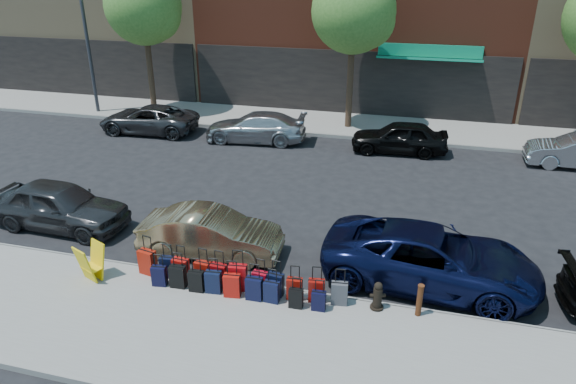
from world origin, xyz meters
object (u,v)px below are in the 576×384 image
(tree_left, at_px, (146,8))
(car_far_0, at_px, (148,119))
(suitcase_front_5, at_px, (238,277))
(fire_hydrant, at_px, (378,296))
(car_near_1, at_px, (211,233))
(car_far_1, at_px, (255,127))
(bollard, at_px, (420,300))
(tree_center, at_px, (357,14))
(streetlight, at_px, (88,24))
(display_rack, at_px, (91,263))
(car_near_2, at_px, (431,258))
(car_far_2, at_px, (399,137))
(car_near_0, at_px, (59,205))

(tree_left, relative_size, car_far_0, 1.55)
(tree_left, height_order, suitcase_front_5, tree_left)
(fire_hydrant, height_order, car_near_1, car_near_1)
(fire_hydrant, bearing_deg, car_far_1, 103.95)
(fire_hydrant, height_order, bollard, bollard)
(suitcase_front_5, relative_size, car_near_1, 0.27)
(car_near_1, distance_m, car_far_1, 9.97)
(tree_center, bearing_deg, streetlight, -177.02)
(car_far_0, bearing_deg, display_rack, 19.92)
(streetlight, bearing_deg, fire_hydrant, -39.87)
(fire_hydrant, distance_m, car_near_2, 1.99)
(streetlight, distance_m, display_rack, 17.28)
(tree_center, bearing_deg, fire_hydrant, -79.08)
(tree_center, xyz_separation_m, car_near_2, (3.89, -12.61, -4.66))
(display_rack, xyz_separation_m, car_far_1, (0.44, 11.94, 0.04))
(fire_hydrant, relative_size, car_far_1, 0.15)
(streetlight, xyz_separation_m, car_far_2, (15.92, -2.07, -3.97))
(car_far_0, bearing_deg, tree_center, 104.94)
(car_near_1, relative_size, car_near_2, 0.74)
(tree_left, height_order, bollard, tree_left)
(car_near_2, relative_size, car_far_2, 1.33)
(fire_hydrant, distance_m, car_far_1, 13.13)
(car_far_0, bearing_deg, car_near_2, 51.22)
(car_near_2, bearing_deg, streetlight, 59.49)
(tree_left, height_order, fire_hydrant, tree_left)
(suitcase_front_5, relative_size, car_near_2, 0.20)
(fire_hydrant, relative_size, car_near_0, 0.16)
(suitcase_front_5, relative_size, car_near_0, 0.25)
(suitcase_front_5, bearing_deg, car_far_0, 119.65)
(tree_left, relative_size, bollard, 8.97)
(bollard, distance_m, car_far_0, 17.21)
(tree_left, relative_size, car_near_1, 1.83)
(streetlight, distance_m, car_far_2, 16.54)
(suitcase_front_5, bearing_deg, streetlight, 125.50)
(suitcase_front_5, bearing_deg, tree_center, 79.67)
(streetlight, bearing_deg, bollard, -38.31)
(tree_left, xyz_separation_m, bollard, (14.18, -14.23, -4.84))
(streetlight, bearing_deg, car_far_2, -7.42)
(tree_center, distance_m, car_far_1, 6.83)
(car_near_1, height_order, car_near_2, car_near_2)
(car_near_2, bearing_deg, tree_left, 52.76)
(suitcase_front_5, distance_m, display_rack, 3.77)
(car_far_1, xyz_separation_m, car_far_2, (6.43, 0.14, 0.02))
(streetlight, relative_size, car_near_1, 2.01)
(car_far_1, bearing_deg, car_near_0, -24.49)
(tree_center, height_order, car_far_0, tree_center)
(fire_hydrant, relative_size, car_near_1, 0.18)
(tree_left, relative_size, car_near_0, 1.69)
(tree_center, xyz_separation_m, car_near_0, (-7.17, -12.37, -4.68))
(car_near_2, bearing_deg, tree_center, 21.13)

